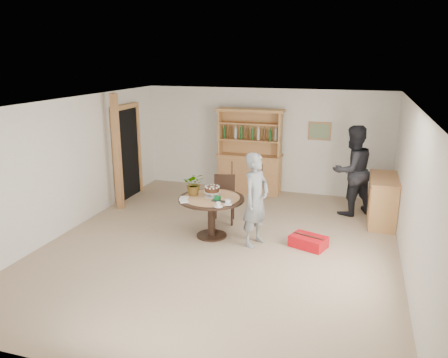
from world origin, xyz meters
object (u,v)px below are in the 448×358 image
hutch (250,164)px  red_suitcase (308,242)px  teen_boy (256,200)px  dining_chair (224,196)px  dining_table (211,205)px  sideboard (383,200)px  adult_person (352,170)px

hutch → red_suitcase: hutch is taller
teen_boy → red_suitcase: (0.92, 0.15, -0.73)m
red_suitcase → dining_chair: bearing=176.8°
teen_boy → red_suitcase: 1.19m
dining_table → hutch: bearing=90.2°
red_suitcase → teen_boy: bearing=-150.4°
dining_table → dining_chair: size_ratio=1.27×
sideboard → teen_boy: teen_boy is taller
dining_table → dining_chair: dining_chair is taller
dining_table → adult_person: bearing=40.2°
sideboard → dining_table: 3.46m
dining_chair → red_suitcase: bearing=-35.1°
sideboard → adult_person: 0.87m
hutch → dining_chair: size_ratio=2.16×
hutch → dining_chair: hutch is taller
sideboard → teen_boy: bearing=-140.9°
dining_chair → teen_boy: bearing=-58.7°
hutch → red_suitcase: 3.42m
hutch → adult_person: bearing=-20.2°
adult_person → red_suitcase: adult_person is taller
hutch → teen_boy: (0.86, -3.01, 0.14)m
sideboard → teen_boy: size_ratio=0.76×
dining_chair → teen_boy: teen_boy is taller
sideboard → dining_chair: bearing=-164.5°
sideboard → adult_person: bearing=150.8°
hutch → sideboard: hutch is taller
dining_chair → adult_person: adult_person is taller
adult_person → sideboard: bearing=111.0°
red_suitcase → hutch: bearing=142.1°
sideboard → adult_person: (-0.63, 0.35, 0.47)m
teen_boy → adult_person: size_ratio=0.88×
dining_chair → red_suitcase: dining_chair is taller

